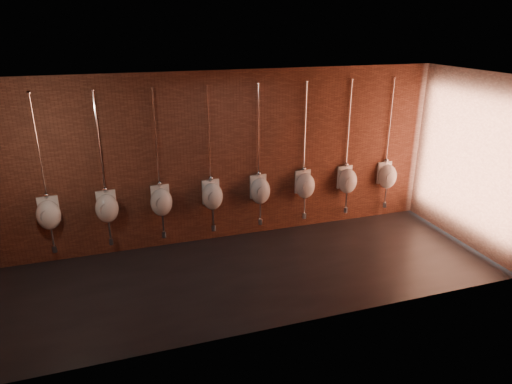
{
  "coord_description": "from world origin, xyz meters",
  "views": [
    {
      "loc": [
        -1.97,
        -6.42,
        3.99
      ],
      "look_at": [
        0.41,
        0.9,
        1.1
      ],
      "focal_mm": 32.0,
      "sensor_mm": 36.0,
      "label": 1
    }
  ],
  "objects_px": {
    "urinal_1": "(107,207)",
    "urinal_2": "(161,201)",
    "urinal_4": "(260,190)",
    "urinal_7": "(387,176)",
    "urinal_5": "(305,185)",
    "urinal_6": "(347,180)",
    "urinal_0": "(49,214)",
    "urinal_3": "(212,196)"
  },
  "relations": [
    {
      "from": "urinal_4",
      "to": "urinal_6",
      "type": "distance_m",
      "value": 1.88
    },
    {
      "from": "urinal_0",
      "to": "urinal_6",
      "type": "distance_m",
      "value": 5.63
    },
    {
      "from": "urinal_4",
      "to": "urinal_6",
      "type": "xyz_separation_m",
      "value": [
        1.88,
        0.0,
        0.0
      ]
    },
    {
      "from": "urinal_1",
      "to": "urinal_5",
      "type": "relative_size",
      "value": 1.0
    },
    {
      "from": "urinal_4",
      "to": "urinal_5",
      "type": "height_order",
      "value": "same"
    },
    {
      "from": "urinal_5",
      "to": "urinal_7",
      "type": "relative_size",
      "value": 1.0
    },
    {
      "from": "urinal_4",
      "to": "urinal_7",
      "type": "relative_size",
      "value": 1.0
    },
    {
      "from": "urinal_0",
      "to": "urinal_1",
      "type": "distance_m",
      "value": 0.94
    },
    {
      "from": "urinal_4",
      "to": "urinal_6",
      "type": "bearing_deg",
      "value": 0.0
    },
    {
      "from": "urinal_1",
      "to": "urinal_4",
      "type": "xyz_separation_m",
      "value": [
        2.82,
        0.0,
        0.0
      ]
    },
    {
      "from": "urinal_7",
      "to": "urinal_6",
      "type": "bearing_deg",
      "value": 180.0
    },
    {
      "from": "urinal_6",
      "to": "urinal_5",
      "type": "bearing_deg",
      "value": 180.0
    },
    {
      "from": "urinal_2",
      "to": "urinal_7",
      "type": "bearing_deg",
      "value": 0.0
    },
    {
      "from": "urinal_0",
      "to": "urinal_4",
      "type": "height_order",
      "value": "same"
    },
    {
      "from": "urinal_4",
      "to": "urinal_7",
      "type": "bearing_deg",
      "value": 0.0
    },
    {
      "from": "urinal_1",
      "to": "urinal_4",
      "type": "height_order",
      "value": "same"
    },
    {
      "from": "urinal_2",
      "to": "urinal_5",
      "type": "height_order",
      "value": "same"
    },
    {
      "from": "urinal_1",
      "to": "urinal_2",
      "type": "bearing_deg",
      "value": 0.0
    },
    {
      "from": "urinal_7",
      "to": "urinal_0",
      "type": "bearing_deg",
      "value": 180.0
    },
    {
      "from": "urinal_5",
      "to": "urinal_1",
      "type": "bearing_deg",
      "value": 180.0
    },
    {
      "from": "urinal_1",
      "to": "urinal_6",
      "type": "xyz_separation_m",
      "value": [
        4.7,
        0.0,
        0.0
      ]
    },
    {
      "from": "urinal_0",
      "to": "urinal_5",
      "type": "height_order",
      "value": "same"
    },
    {
      "from": "urinal_0",
      "to": "urinal_3",
      "type": "height_order",
      "value": "same"
    },
    {
      "from": "urinal_0",
      "to": "urinal_3",
      "type": "distance_m",
      "value": 2.82
    },
    {
      "from": "urinal_5",
      "to": "urinal_6",
      "type": "distance_m",
      "value": 0.94
    },
    {
      "from": "urinal_4",
      "to": "urinal_3",
      "type": "bearing_deg",
      "value": 180.0
    },
    {
      "from": "urinal_3",
      "to": "urinal_6",
      "type": "distance_m",
      "value": 2.82
    },
    {
      "from": "urinal_4",
      "to": "urinal_2",
      "type": "bearing_deg",
      "value": 180.0
    },
    {
      "from": "urinal_0",
      "to": "urinal_1",
      "type": "xyz_separation_m",
      "value": [
        0.94,
        0.0,
        0.0
      ]
    },
    {
      "from": "urinal_2",
      "to": "urinal_5",
      "type": "bearing_deg",
      "value": 0.0
    },
    {
      "from": "urinal_1",
      "to": "urinal_2",
      "type": "xyz_separation_m",
      "value": [
        0.94,
        0.0,
        0.0
      ]
    },
    {
      "from": "urinal_6",
      "to": "urinal_7",
      "type": "xyz_separation_m",
      "value": [
        0.94,
        0.0,
        0.0
      ]
    },
    {
      "from": "urinal_1",
      "to": "urinal_7",
      "type": "height_order",
      "value": "same"
    },
    {
      "from": "urinal_0",
      "to": "urinal_2",
      "type": "xyz_separation_m",
      "value": [
        1.88,
        0.0,
        0.0
      ]
    },
    {
      "from": "urinal_5",
      "to": "urinal_6",
      "type": "height_order",
      "value": "same"
    },
    {
      "from": "urinal_1",
      "to": "urinal_4",
      "type": "bearing_deg",
      "value": 0.0
    },
    {
      "from": "urinal_3",
      "to": "urinal_1",
      "type": "bearing_deg",
      "value": 180.0
    },
    {
      "from": "urinal_7",
      "to": "urinal_2",
      "type": "bearing_deg",
      "value": 180.0
    },
    {
      "from": "urinal_1",
      "to": "urinal_2",
      "type": "distance_m",
      "value": 0.94
    },
    {
      "from": "urinal_3",
      "to": "urinal_4",
      "type": "distance_m",
      "value": 0.94
    },
    {
      "from": "urinal_1",
      "to": "urinal_3",
      "type": "height_order",
      "value": "same"
    },
    {
      "from": "urinal_2",
      "to": "urinal_6",
      "type": "distance_m",
      "value": 3.76
    }
  ]
}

